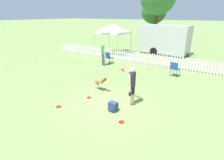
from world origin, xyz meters
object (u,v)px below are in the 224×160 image
Objects in this scene: canopy_tent_main at (113,29)px; tree_right_grove at (154,11)px; folding_chair_blue_left at (109,57)px; equipment_trailer at (164,39)px; leaping_dog at (100,82)px; frisbee_midfield at (58,107)px; handler_person at (132,82)px; frisbee_near_dog at (121,122)px; backpack_on_grass at (113,107)px; frisbee_near_handler at (89,97)px; folding_chair_center at (175,68)px; spectator_standing at (103,52)px.

tree_right_grove reaches higher than canopy_tent_main.
folding_chair_blue_left is 6.34m from equipment_trailer.
leaping_dog is 4.97× the size of frisbee_midfield.
handler_person is 0.32× the size of equipment_trailer.
folding_chair_blue_left is (-4.78, 6.27, 0.52)m from frisbee_near_dog.
tree_right_grove is at bearing -72.16° from folding_chair_blue_left.
backpack_on_grass is (-0.67, 0.50, 0.17)m from frisbee_near_dog.
equipment_trailer is 0.90× the size of tree_right_grove.
leaping_dog is 10.31m from equipment_trailer.
frisbee_near_handler is 5.68m from folding_chair_center.
frisbee_near_dog is (0.33, -1.35, -1.03)m from handler_person.
tree_right_grove reaches higher than backpack_on_grass.
frisbee_near_handler is 0.56× the size of backpack_on_grass.
canopy_tent_main is at bearing -16.14° from folding_chair_center.
backpack_on_grass is 5.55m from folding_chair_center.
tree_right_grove is at bearing 101.41° from frisbee_midfield.
folding_chair_blue_left is at bearing -62.30° from canopy_tent_main.
leaping_dog is at bearing 95.15° from frisbee_near_handler.
folding_chair_center is (0.57, 4.61, -0.49)m from handler_person.
handler_person is at bearing 158.13° from spectator_standing.
tree_right_grove is (-7.16, 21.53, 3.99)m from frisbee_near_dog.
handler_person is 1.89× the size of folding_chair_blue_left.
backpack_on_grass reaches higher than frisbee_midfield.
folding_chair_center is 6.71m from equipment_trailer.
tree_right_grove reaches higher than frisbee_near_dog.
handler_person is 1.00× the size of spectator_standing.
backpack_on_grass is 6.61m from spectator_standing.
frisbee_near_handler and frisbee_midfield have the same top height.
leaping_dog is at bearing 141.16° from backpack_on_grass.
tree_right_grove reaches higher than equipment_trailer.
leaping_dog is 2.11m from backpack_on_grass.
folding_chair_center is 7.84m from canopy_tent_main.
frisbee_near_handler is at bearing 117.63° from handler_person.
equipment_trailer is at bearing 24.36° from handler_person.
folding_chair_blue_left is at bearing 127.31° from frisbee_near_dog.
tree_right_grove is at bearing 32.20° from handler_person.
backpack_on_grass is (-0.34, -0.85, -0.85)m from handler_person.
backpack_on_grass is 0.23× the size of spectator_standing.
frisbee_near_dog is at bearing 9.75° from frisbee_midfield.
leaping_dog is 4.86m from folding_chair_center.
canopy_tent_main is 12.12m from tree_right_grove.
canopy_tent_main is at bearing 50.45° from handler_person.
equipment_trailer reaches higher than leaping_dog.
spectator_standing is 16.39m from tree_right_grove.
folding_chair_blue_left is 0.83m from spectator_standing.
leaping_dog is at bearing 70.38° from folding_chair_center.
leaping_dog is 4.97× the size of frisbee_near_dog.
canopy_tent_main reaches higher than backpack_on_grass.
canopy_tent_main reaches higher than frisbee_near_handler.
spectator_standing is (1.69, -3.96, -1.32)m from canopy_tent_main.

